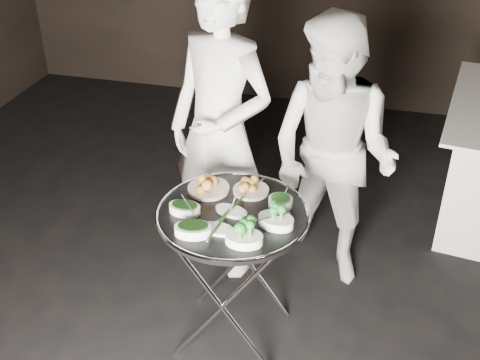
% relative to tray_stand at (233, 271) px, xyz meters
% --- Properties ---
extents(floor, '(6.00, 7.00, 0.05)m').
position_rel_tray_stand_xyz_m(floor, '(-0.06, -0.19, -0.49)').
color(floor, black).
rests_on(floor, ground).
extents(tray_stand, '(0.57, 0.48, 0.83)m').
position_rel_tray_stand_xyz_m(tray_stand, '(0.00, 0.00, 0.00)').
color(tray_stand, silver).
rests_on(tray_stand, floor).
extents(serving_tray, '(0.77, 0.77, 0.04)m').
position_rel_tray_stand_xyz_m(serving_tray, '(-0.00, -0.00, 0.37)').
color(serving_tray, black).
rests_on(serving_tray, tray_stand).
extents(potato_plate_a, '(0.22, 0.22, 0.08)m').
position_rel_tray_stand_xyz_m(potato_plate_a, '(-0.18, 0.17, 0.42)').
color(potato_plate_a, beige).
rests_on(potato_plate_a, serving_tray).
extents(potato_plate_b, '(0.19, 0.19, 0.07)m').
position_rel_tray_stand_xyz_m(potato_plate_b, '(0.04, 0.21, 0.41)').
color(potato_plate_b, beige).
rests_on(potato_plate_b, serving_tray).
extents(greens_bowl, '(0.12, 0.12, 0.07)m').
position_rel_tray_stand_xyz_m(greens_bowl, '(0.22, 0.12, 0.42)').
color(greens_bowl, white).
rests_on(greens_bowl, serving_tray).
extents(asparagus_plate_a, '(0.19, 0.14, 0.04)m').
position_rel_tray_stand_xyz_m(asparagus_plate_a, '(-0.01, -0.00, 0.40)').
color(asparagus_plate_a, white).
rests_on(asparagus_plate_a, serving_tray).
extents(asparagus_plate_b, '(0.18, 0.12, 0.04)m').
position_rel_tray_stand_xyz_m(asparagus_plate_b, '(-0.03, -0.16, 0.40)').
color(asparagus_plate_b, white).
rests_on(asparagus_plate_b, serving_tray).
extents(spinach_bowl_a, '(0.17, 0.11, 0.07)m').
position_rel_tray_stand_xyz_m(spinach_bowl_a, '(-0.23, -0.06, 0.41)').
color(spinach_bowl_a, white).
rests_on(spinach_bowl_a, serving_tray).
extents(spinach_bowl_b, '(0.20, 0.15, 0.07)m').
position_rel_tray_stand_xyz_m(spinach_bowl_b, '(-0.13, -0.22, 0.42)').
color(spinach_bowl_b, white).
rests_on(spinach_bowl_b, serving_tray).
extents(broccoli_bowl_a, '(0.20, 0.16, 0.07)m').
position_rel_tray_stand_xyz_m(broccoli_bowl_a, '(0.23, -0.05, 0.42)').
color(broccoli_bowl_a, white).
rests_on(broccoli_bowl_a, serving_tray).
extents(broccoli_bowl_b, '(0.19, 0.14, 0.07)m').
position_rel_tray_stand_xyz_m(broccoli_bowl_b, '(0.12, -0.22, 0.42)').
color(broccoli_bowl_b, white).
rests_on(broccoli_bowl_b, serving_tray).
extents(serving_utensils, '(0.57, 0.41, 0.01)m').
position_rel_tray_stand_xyz_m(serving_utensils, '(0.02, 0.07, 0.43)').
color(serving_utensils, silver).
rests_on(serving_utensils, serving_tray).
extents(waiter_left, '(0.80, 0.66, 1.89)m').
position_rel_tray_stand_xyz_m(waiter_left, '(-0.24, 0.64, 0.48)').
color(waiter_left, white).
rests_on(waiter_left, floor).
extents(waiter_right, '(1.00, 0.90, 1.68)m').
position_rel_tray_stand_xyz_m(waiter_right, '(0.41, 0.71, 0.37)').
color(waiter_right, white).
rests_on(waiter_right, floor).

